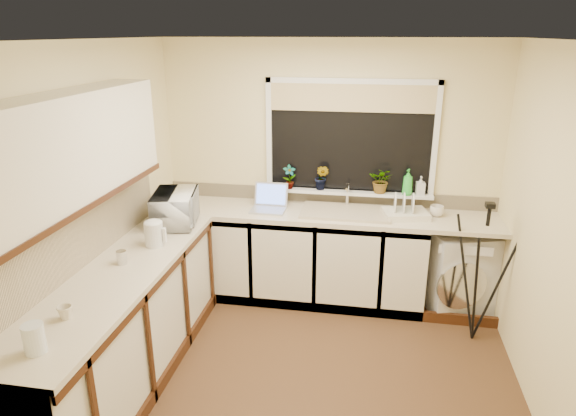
{
  "coord_description": "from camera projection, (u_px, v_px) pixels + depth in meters",
  "views": [
    {
      "loc": [
        0.43,
        -3.25,
        2.5
      ],
      "look_at": [
        -0.23,
        0.55,
        1.15
      ],
      "focal_mm": 31.58,
      "sensor_mm": 36.0,
      "label": 1
    }
  ],
  "objects": [
    {
      "name": "base_cabinet_back",
      "position": [
        290.0,
        255.0,
        4.94
      ],
      "size": [
        2.55,
        0.6,
        0.86
      ],
      "primitive_type": "cube",
      "color": "silver",
      "rests_on": "floor"
    },
    {
      "name": "steel_jar",
      "position": [
        122.0,
        257.0,
        3.66
      ],
      "size": [
        0.07,
        0.07,
        0.1
      ],
      "primitive_type": "cylinder",
      "color": "silver",
      "rests_on": "worktop_left"
    },
    {
      "name": "plant_b",
      "position": [
        322.0,
        178.0,
        4.85
      ],
      "size": [
        0.17,
        0.15,
        0.25
      ],
      "primitive_type": "imported",
      "rotation": [
        0.0,
        0.0,
        -0.41
      ],
      "color": "#999999",
      "rests_on": "windowsill"
    },
    {
      "name": "floor",
      "position": [
        305.0,
        373.0,
        3.92
      ],
      "size": [
        3.2,
        3.2,
        0.0
      ],
      "primitive_type": "plane",
      "color": "#4F311F",
      "rests_on": "ground"
    },
    {
      "name": "faucet",
      "position": [
        347.0,
        195.0,
        4.83
      ],
      "size": [
        0.03,
        0.03,
        0.24
      ],
      "primitive_type": "cylinder",
      "color": "silver",
      "rests_on": "worktop_back"
    },
    {
      "name": "glass_jug",
      "position": [
        34.0,
        339.0,
        2.64
      ],
      "size": [
        0.11,
        0.11,
        0.16
      ],
      "primitive_type": "cylinder",
      "color": "white",
      "rests_on": "worktop_left"
    },
    {
      "name": "sink",
      "position": [
        346.0,
        212.0,
        4.7
      ],
      "size": [
        0.82,
        0.46,
        0.03
      ],
      "primitive_type": "cube",
      "color": "tan",
      "rests_on": "worktop_back"
    },
    {
      "name": "soap_bottle_green",
      "position": [
        408.0,
        182.0,
        4.7
      ],
      "size": [
        0.12,
        0.12,
        0.25
      ],
      "primitive_type": "imported",
      "rotation": [
        0.0,
        0.0,
        -0.36
      ],
      "color": "green",
      "rests_on": "windowsill"
    },
    {
      "name": "tripod",
      "position": [
        481.0,
        274.0,
        4.16
      ],
      "size": [
        0.7,
        0.7,
        1.23
      ],
      "primitive_type": null,
      "rotation": [
        0.0,
        0.0,
        0.15
      ],
      "color": "black",
      "rests_on": "floor"
    },
    {
      "name": "splashback_back",
      "position": [
        327.0,
        196.0,
        4.98
      ],
      "size": [
        3.2,
        0.02,
        0.14
      ],
      "primitive_type": "cube",
      "color": "beige",
      "rests_on": "wall_back"
    },
    {
      "name": "worktop_back",
      "position": [
        324.0,
        214.0,
        4.74
      ],
      "size": [
        3.2,
        0.6,
        0.04
      ],
      "primitive_type": "cube",
      "color": "beige",
      "rests_on": "base_cabinet_back"
    },
    {
      "name": "wall_left",
      "position": [
        95.0,
        212.0,
        3.77
      ],
      "size": [
        0.0,
        3.0,
        3.0
      ],
      "primitive_type": "plane",
      "rotation": [
        1.57,
        0.0,
        1.57
      ],
      "color": "beige",
      "rests_on": "ground"
    },
    {
      "name": "microwave",
      "position": [
        175.0,
        208.0,
        4.41
      ],
      "size": [
        0.45,
        0.58,
        0.28
      ],
      "primitive_type": "imported",
      "rotation": [
        0.0,
        0.0,
        1.78
      ],
      "color": "white",
      "rests_on": "worktop_left"
    },
    {
      "name": "window_blind",
      "position": [
        352.0,
        98.0,
        4.61
      ],
      "size": [
        1.5,
        0.02,
        0.25
      ],
      "primitive_type": "cube",
      "color": "tan",
      "rests_on": "wall_back"
    },
    {
      "name": "worktop_left",
      "position": [
        118.0,
        275.0,
        3.56
      ],
      "size": [
        0.6,
        2.4,
        0.04
      ],
      "primitive_type": "cube",
      "color": "beige",
      "rests_on": "base_cabinet_left"
    },
    {
      "name": "base_cabinet_left",
      "position": [
        125.0,
        330.0,
        3.71
      ],
      "size": [
        0.54,
        2.4,
        0.86
      ],
      "primitive_type": "cube",
      "color": "silver",
      "rests_on": "floor"
    },
    {
      "name": "ceiling",
      "position": [
        310.0,
        40.0,
        3.11
      ],
      "size": [
        3.2,
        3.2,
        0.0
      ],
      "primitive_type": "plane",
      "rotation": [
        3.14,
        0.0,
        0.0
      ],
      "color": "white",
      "rests_on": "ground"
    },
    {
      "name": "dish_rack",
      "position": [
        405.0,
        214.0,
        4.6
      ],
      "size": [
        0.45,
        0.38,
        0.06
      ],
      "primitive_type": "cube",
      "rotation": [
        0.0,
        0.0,
        0.23
      ],
      "color": "beige",
      "rests_on": "worktop_back"
    },
    {
      "name": "wall_right",
      "position": [
        554.0,
        241.0,
        3.25
      ],
      "size": [
        0.0,
        3.0,
        3.0
      ],
      "primitive_type": "plane",
      "rotation": [
        1.57,
        0.0,
        -1.57
      ],
      "color": "beige",
      "rests_on": "ground"
    },
    {
      "name": "cup_left",
      "position": [
        65.0,
        312.0,
        2.97
      ],
      "size": [
        0.12,
        0.12,
        0.08
      ],
      "primitive_type": "imported",
      "rotation": [
        0.0,
        0.0,
        -0.42
      ],
      "color": "beige",
      "rests_on": "worktop_left"
    },
    {
      "name": "wall_back",
      "position": [
        328.0,
        170.0,
        4.91
      ],
      "size": [
        3.2,
        0.0,
        3.2
      ],
      "primitive_type": "plane",
      "rotation": [
        1.57,
        0.0,
        0.0
      ],
      "color": "beige",
      "rests_on": "ground"
    },
    {
      "name": "plant_a",
      "position": [
        290.0,
        177.0,
        4.89
      ],
      "size": [
        0.15,
        0.12,
        0.24
      ],
      "primitive_type": "imported",
      "rotation": [
        0.0,
        0.0,
        0.39
      ],
      "color": "#999999",
      "rests_on": "windowsill"
    },
    {
      "name": "kettle",
      "position": [
        154.0,
        234.0,
        3.96
      ],
      "size": [
        0.15,
        0.15,
        0.19
      ],
      "primitive_type": "cylinder",
      "color": "silver",
      "rests_on": "worktop_left"
    },
    {
      "name": "window_glass",
      "position": [
        350.0,
        138.0,
        4.75
      ],
      "size": [
        1.5,
        0.02,
        1.0
      ],
      "primitive_type": "cube",
      "color": "black",
      "rests_on": "wall_back"
    },
    {
      "name": "upper_cabinet",
      "position": [
        69.0,
        151.0,
        3.14
      ],
      "size": [
        0.28,
        1.9,
        0.7
      ],
      "primitive_type": "cube",
      "color": "silver",
      "rests_on": "wall_left"
    },
    {
      "name": "laptop",
      "position": [
        269.0,
        203.0,
        4.8
      ],
      "size": [
        0.32,
        0.31,
        0.23
      ],
      "rotation": [
        0.0,
        0.0,
        -0.02
      ],
      "color": "#ACADB4",
      "rests_on": "worktop_back"
    },
    {
      "name": "plant_d",
      "position": [
        382.0,
        180.0,
        4.76
      ],
      "size": [
        0.26,
        0.24,
        0.25
      ],
      "primitive_type": "imported",
      "rotation": [
        0.0,
        0.0,
        -0.25
      ],
      "color": "#999999",
      "rests_on": "windowsill"
    },
    {
      "name": "cup_back",
      "position": [
        437.0,
        211.0,
        4.61
      ],
      "size": [
        0.14,
        0.14,
        0.1
      ],
      "primitive_type": "imported",
      "rotation": [
        0.0,
        0.0,
        -0.15
      ],
      "color": "silver",
      "rests_on": "worktop_back"
    },
    {
      "name": "splashback_left",
      "position": [
        75.0,
        240.0,
        3.52
      ],
      "size": [
        0.02,
        2.4,
        0.45
      ],
      "primitive_type": "cube",
      "color": "beige",
      "rests_on": "wall_left"
    },
    {
      "name": "washing_machine",
      "position": [
        457.0,
        270.0,
        4.74
      ],
      "size": [
        0.68,
        0.66,
        0.78
      ],
      "primitive_type": "cube",
      "rotation": [
        0.0,
        0.0,
        0.29
      ],
      "color": "silver",
      "rests_on": "floor"
    },
    {
      "name": "wall_front",
      "position": [
        259.0,
        353.0,
        2.12
      ],
      "size": [
        3.2,
        0.0,
        3.2
      ],
      "primitive_type": "plane",
      "rotation": [
        -1.57,
        0.0,
        0.0
      ],
      "color": "beige",
      "rests_on": "ground"
    },
    {
      "name": "soap_bottle_clear",
      "position": [
        421.0,
        185.0,
        4.72
      ],
      "size": [
        0.09,
        0.09,
        0.18
      ],
      "primitive_type": "imported",
      "rotation": [
        0.0,
        0.0,
        0.09
      ],
      "color": "#999999",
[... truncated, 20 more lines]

